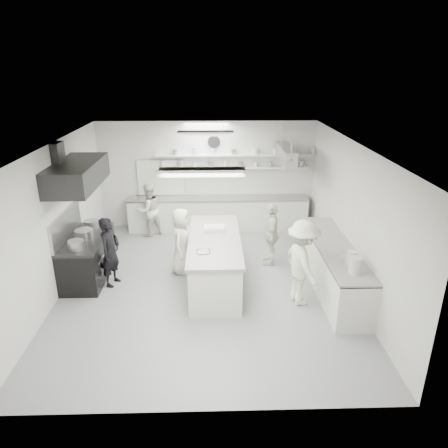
{
  "coord_description": "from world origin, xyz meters",
  "views": [
    {
      "loc": [
        0.16,
        -7.87,
        4.47
      ],
      "look_at": [
        0.39,
        0.6,
        1.16
      ],
      "focal_mm": 33.25,
      "sensor_mm": 36.0,
      "label": 1
    }
  ],
  "objects_px": {
    "stove": "(88,259)",
    "prep_island": "(215,262)",
    "right_counter": "(333,267)",
    "cook_back": "(149,210)",
    "back_counter": "(218,214)",
    "cook_stove": "(110,252)"
  },
  "relations": [
    {
      "from": "stove",
      "to": "prep_island",
      "type": "bearing_deg",
      "value": -6.79
    },
    {
      "from": "cook_stove",
      "to": "cook_back",
      "type": "relative_size",
      "value": 1.04
    },
    {
      "from": "stove",
      "to": "back_counter",
      "type": "height_order",
      "value": "back_counter"
    },
    {
      "from": "stove",
      "to": "cook_stove",
      "type": "relative_size",
      "value": 1.19
    },
    {
      "from": "prep_island",
      "to": "cook_back",
      "type": "xyz_separation_m",
      "value": [
        -1.77,
        2.71,
        0.24
      ]
    },
    {
      "from": "stove",
      "to": "back_counter",
      "type": "xyz_separation_m",
      "value": [
        2.9,
        2.8,
        0.01
      ]
    },
    {
      "from": "prep_island",
      "to": "cook_back",
      "type": "height_order",
      "value": "cook_back"
    },
    {
      "from": "stove",
      "to": "prep_island",
      "type": "height_order",
      "value": "prep_island"
    },
    {
      "from": "back_counter",
      "to": "right_counter",
      "type": "bearing_deg",
      "value": -55.35
    },
    {
      "from": "back_counter",
      "to": "cook_stove",
      "type": "distance_m",
      "value": 3.89
    },
    {
      "from": "right_counter",
      "to": "cook_stove",
      "type": "bearing_deg",
      "value": 176.56
    },
    {
      "from": "stove",
      "to": "cook_stove",
      "type": "height_order",
      "value": "cook_stove"
    },
    {
      "from": "stove",
      "to": "back_counter",
      "type": "relative_size",
      "value": 0.36
    },
    {
      "from": "back_counter",
      "to": "stove",
      "type": "bearing_deg",
      "value": -136.01
    },
    {
      "from": "cook_back",
      "to": "back_counter",
      "type": "bearing_deg",
      "value": 154.58
    },
    {
      "from": "right_counter",
      "to": "cook_back",
      "type": "distance_m",
      "value": 5.19
    },
    {
      "from": "stove",
      "to": "right_counter",
      "type": "height_order",
      "value": "right_counter"
    },
    {
      "from": "stove",
      "to": "back_counter",
      "type": "distance_m",
      "value": 4.03
    },
    {
      "from": "back_counter",
      "to": "prep_island",
      "type": "relative_size",
      "value": 1.86
    },
    {
      "from": "back_counter",
      "to": "prep_island",
      "type": "bearing_deg",
      "value": -92.23
    },
    {
      "from": "prep_island",
      "to": "cook_back",
      "type": "relative_size",
      "value": 1.84
    },
    {
      "from": "stove",
      "to": "prep_island",
      "type": "distance_m",
      "value": 2.8
    }
  ]
}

